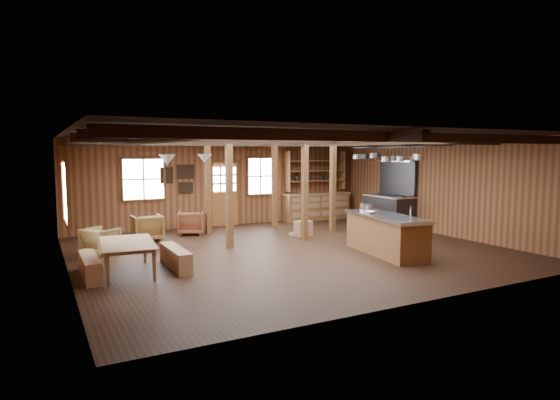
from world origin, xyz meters
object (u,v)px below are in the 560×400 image
Objects in this scene: kitchen_island at (386,234)px; armchair_a at (147,228)px; armchair_c at (100,241)px; commercial_range at (391,206)px; dining_table at (130,258)px; armchair_b at (191,223)px.

armchair_a is (-4.65, 4.35, -0.12)m from kitchen_island.
armchair_c is (-1.35, -1.24, -0.04)m from armchair_a.
kitchen_island is 1.21× the size of commercial_range.
dining_table is 2.54× the size of armchair_c.
armchair_a is 1.11× the size of armchair_c.
armchair_b is at bearing -26.84° from dining_table.
armchair_c is at bearing -179.99° from commercial_range.
kitchen_island is 6.76m from armchair_c.
armchair_b is at bearing 132.94° from kitchen_island.
commercial_range reaches higher than armchair_b.
kitchen_island is 4.22m from commercial_range.
armchair_a is 1.42m from armchair_b.
commercial_range is 8.81m from dining_table.
armchair_a reaches higher than dining_table.
armchair_b is 3.17m from armchair_c.
commercial_range is at bearing -175.09° from armchair_b.
kitchen_island is 1.45× the size of dining_table.
armchair_b is at bearing 164.85° from commercial_range.
armchair_b is (2.40, 3.77, 0.03)m from dining_table.
armchair_a is at bearing -11.74° from dining_table.
armchair_b reaches higher than dining_table.
commercial_range is 6.37m from armchair_b.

